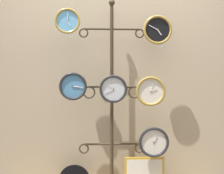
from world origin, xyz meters
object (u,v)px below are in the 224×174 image
(display_stand, at_px, (112,135))
(clock_bottom_right, at_px, (154,142))
(clock_top_right, at_px, (158,30))
(clock_middle_left, at_px, (73,86))
(clock_middle_center, at_px, (113,89))
(clock_top_left, at_px, (67,21))
(clock_middle_right, at_px, (151,91))

(display_stand, height_order, clock_bottom_right, display_stand)
(display_stand, distance_m, clock_top_right, 1.14)
(clock_top_right, bearing_deg, clock_middle_left, -178.99)
(clock_top_right, xyz_separation_m, clock_middle_left, (-0.82, -0.01, -0.55))
(clock_top_right, height_order, clock_middle_center, clock_top_right)
(clock_top_left, xyz_separation_m, clock_top_right, (0.87, 0.03, -0.07))
(clock_bottom_right, bearing_deg, display_stand, 165.14)
(clock_top_left, bearing_deg, clock_top_right, 2.24)
(clock_top_right, relative_size, clock_middle_left, 1.07)
(clock_middle_center, bearing_deg, clock_bottom_right, -2.32)
(clock_middle_center, bearing_deg, clock_middle_right, -4.15)
(clock_middle_center, xyz_separation_m, clock_bottom_right, (0.40, -0.02, -0.52))
(clock_bottom_right, bearing_deg, clock_top_right, 36.08)
(clock_middle_left, distance_m, clock_middle_center, 0.39)
(clock_middle_right, relative_size, clock_bottom_right, 0.97)
(clock_top_left, distance_m, clock_middle_left, 0.62)
(clock_middle_left, relative_size, clock_middle_right, 0.93)
(clock_middle_left, relative_size, clock_middle_center, 0.99)
(display_stand, height_order, clock_middle_center, display_stand)
(clock_middle_center, bearing_deg, display_stand, 96.26)
(clock_top_right, distance_m, clock_middle_left, 0.99)
(display_stand, distance_m, clock_bottom_right, 0.42)
(clock_middle_left, bearing_deg, clock_middle_right, -1.84)
(clock_middle_left, distance_m, clock_bottom_right, 0.95)
(clock_top_left, relative_size, clock_middle_center, 0.90)
(display_stand, height_order, clock_top_left, display_stand)
(display_stand, relative_size, clock_top_left, 8.26)
(clock_top_right, bearing_deg, clock_middle_right, -152.53)
(clock_middle_right, bearing_deg, clock_top_left, 179.68)
(clock_middle_right, distance_m, clock_bottom_right, 0.50)
(display_stand, relative_size, clock_middle_right, 6.95)
(clock_top_right, relative_size, clock_middle_center, 1.06)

